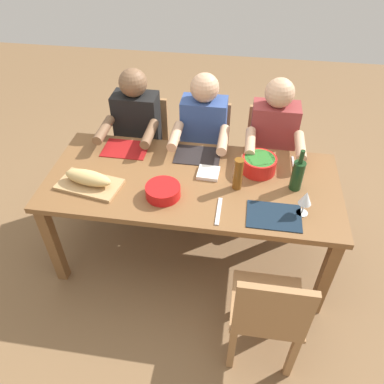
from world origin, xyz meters
name	(u,v)px	position (x,y,z in m)	size (l,w,h in m)	color
ground_plane	(192,252)	(0.00, 0.00, 0.00)	(8.00, 8.00, 0.00)	brown
dining_table	(192,189)	(0.00, 0.00, 0.66)	(1.92, 0.85, 0.74)	brown
chair_far_right	(268,153)	(0.53, 0.75, 0.48)	(0.40, 0.40, 0.85)	#9E7044
diner_far_right	(272,144)	(0.53, 0.56, 0.70)	(0.41, 0.53, 1.20)	#2D2D38
chair_far_left	(145,142)	(-0.53, 0.75, 0.48)	(0.40, 0.40, 0.85)	#9E7044
diner_far_left	(137,132)	(-0.53, 0.56, 0.70)	(0.41, 0.53, 1.20)	#2D2D38
chair_far_center	(205,147)	(0.00, 0.75, 0.48)	(0.40, 0.40, 0.85)	#9E7044
diner_far_center	(203,138)	(0.00, 0.56, 0.70)	(0.41, 0.53, 1.20)	#2D2D38
chair_near_right	(268,313)	(0.53, -0.75, 0.48)	(0.40, 0.40, 0.85)	#9E7044
serving_bowl_greens	(259,163)	(0.43, 0.16, 0.80)	(0.23, 0.23, 0.11)	red
serving_bowl_salad	(163,190)	(-0.15, -0.18, 0.78)	(0.22, 0.22, 0.08)	red
cutting_board	(90,184)	(-0.64, -0.16, 0.75)	(0.40, 0.22, 0.02)	tan
bread_loaf	(88,178)	(-0.64, -0.16, 0.81)	(0.32, 0.11, 0.09)	tan
wine_bottle	(298,175)	(0.66, 0.01, 0.85)	(0.08, 0.08, 0.29)	#193819
beer_bottle	(238,174)	(0.30, -0.04, 0.85)	(0.06, 0.06, 0.22)	brown
wine_glass	(306,199)	(0.69, -0.22, 0.86)	(0.08, 0.08, 0.17)	silver
fork_far_right	(294,164)	(0.67, 0.27, 0.74)	(0.02, 0.17, 0.01)	silver
placemat_far_left	(126,149)	(-0.53, 0.27, 0.74)	(0.32, 0.23, 0.01)	maroon
placemat_far_center	(198,155)	(0.00, 0.27, 0.74)	(0.32, 0.23, 0.01)	black
placemat_near_right	(274,216)	(0.53, -0.27, 0.74)	(0.32, 0.23, 0.01)	#142333
carving_knife	(219,211)	(0.20, -0.27, 0.74)	(0.23, 0.02, 0.01)	silver
napkin_stack	(208,173)	(0.10, 0.07, 0.75)	(0.14, 0.14, 0.02)	white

